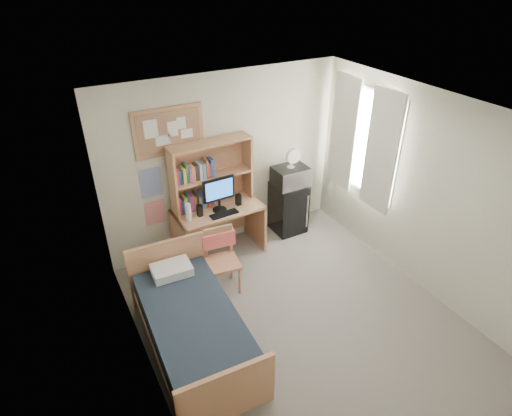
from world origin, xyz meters
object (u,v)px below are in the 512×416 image
desk (219,231)px  desk_chair (223,262)px  bulletin_board (169,131)px  speaker_left (200,211)px  microwave (290,176)px  bed (194,330)px  speaker_right (238,200)px  monitor (219,195)px  desk_fan (291,159)px  mini_fridge (288,207)px

desk → desk_chair: desk_chair is taller
bulletin_board → speaker_left: bulletin_board is taller
speaker_left → microwave: size_ratio=0.33×
bed → desk_chair: bearing=48.7°
bed → speaker_right: size_ratio=11.43×
speaker_right → speaker_left: bearing=180.0°
desk → desk_chair: size_ratio=1.42×
desk → monitor: size_ratio=2.55×
desk_fan → microwave: bearing=0.0°
monitor → microwave: bearing=3.3°
bed → desk_fan: size_ratio=6.60×
speaker_right → microwave: microwave is taller
speaker_right → microwave: size_ratio=0.33×
bed → speaker_right: bearing=50.6°
microwave → desk_chair: bearing=-152.3°
bulletin_board → bed: bulletin_board is taller
speaker_left → monitor: bearing=-0.0°
desk_chair → speaker_right: speaker_right is taller
desk → desk_chair: (-0.28, -0.75, 0.05)m
microwave → speaker_left: bearing=-175.5°
desk → mini_fridge: 1.24m
mini_fridge → desk: bearing=-176.8°
desk → speaker_left: (-0.30, -0.07, 0.48)m
bed → microwave: microwave is taller
desk_chair → speaker_left: size_ratio=5.27×
desk_chair → mini_fridge: bearing=35.6°
bulletin_board → desk_fan: bulletin_board is taller
microwave → monitor: bearing=-174.9°
microwave → speaker_right: bearing=-173.9°
desk → mini_fridge: bearing=1.4°
bulletin_board → microwave: 1.99m
desk → speaker_left: bearing=-168.7°
bulletin_board → desk: (0.49, -0.32, -1.53)m
bulletin_board → bed: bearing=-105.4°
monitor → speaker_left: 0.34m
bulletin_board → desk_chair: size_ratio=1.06×
desk_chair → desk_fan: 1.90m
speaker_left → microwave: (1.54, 0.12, 0.10)m
bed → speaker_left: 1.70m
mini_fridge → speaker_right: (-0.94, -0.12, 0.46)m
desk_chair → monitor: monitor is taller
bulletin_board → desk_chair: (0.22, -1.07, -1.48)m
bed → speaker_right: 2.03m
speaker_left → microwave: bearing=2.6°
mini_fridge → speaker_right: size_ratio=4.95×
desk_chair → speaker_right: (0.58, 0.70, 0.43)m
desk_chair → bulletin_board: bearing=108.5°
bed → monitor: 1.91m
speaker_right → desk: bearing=168.7°
mini_fridge → desk_chair: bearing=-151.7°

